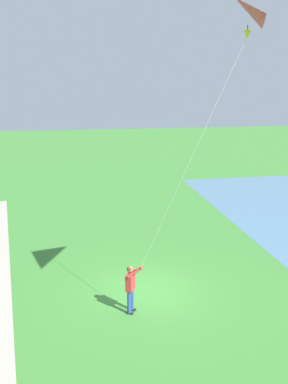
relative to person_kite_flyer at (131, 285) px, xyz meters
The scene contains 3 objects.
ground_plane 1.86m from the person_kite_flyer, 122.00° to the right, with size 120.00×120.00×0.00m, color #3D7F33.
person_kite_flyer is the anchor object (origin of this frame).
flying_kite 8.82m from the person_kite_flyer, 148.30° to the left, with size 3.01×2.43×8.01m.
Camera 1 is at (2.54, 13.54, 7.68)m, focal length 37.03 mm.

